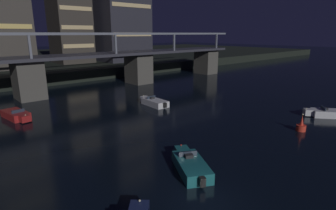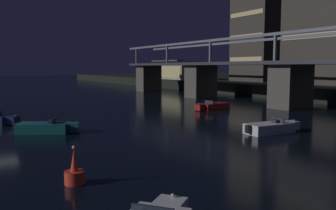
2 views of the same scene
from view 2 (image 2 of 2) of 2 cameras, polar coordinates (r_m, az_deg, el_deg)
ground_plane at (r=32.32m, az=-24.75°, el=-3.91°), size 400.00×400.00×0.00m
river_bridge at (r=48.40m, az=18.65°, el=4.20°), size 83.66×6.40×9.38m
tower_west_low at (r=82.01m, az=14.49°, el=11.93°), size 10.44×9.13×23.97m
waterfront_pavilion at (r=91.31m, az=1.66°, el=5.46°), size 12.40×7.40×4.70m
speedboat_near_center at (r=30.68m, az=-18.52°, el=-3.39°), size 3.52×4.89×1.16m
speedboat_near_right at (r=30.20m, az=15.88°, el=-3.45°), size 1.99×5.22×1.16m
speedboat_mid_center at (r=45.24m, az=6.99°, el=-0.20°), size 2.37×5.23×1.16m
channel_buoy at (r=17.12m, az=-14.42°, el=-10.37°), size 0.90×0.90×1.76m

